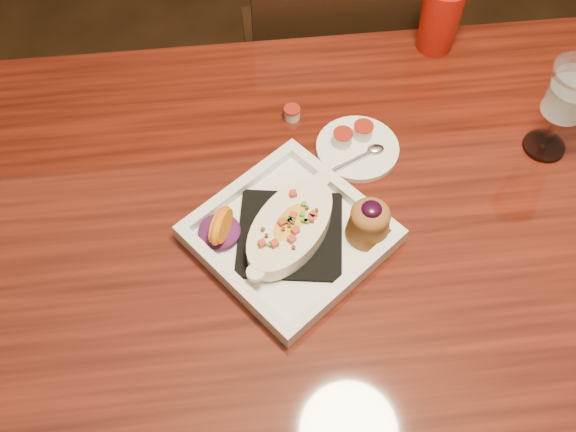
{
  "coord_description": "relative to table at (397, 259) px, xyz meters",
  "views": [
    {
      "loc": [
        -0.24,
        -0.51,
        1.59
      ],
      "look_at": [
        -0.18,
        0.03,
        0.77
      ],
      "focal_mm": 40.0,
      "sensor_mm": 36.0,
      "label": 1
    }
  ],
  "objects": [
    {
      "name": "saucer",
      "position": [
        -0.05,
        0.16,
        0.11
      ],
      "size": [
        0.14,
        0.14,
        0.09
      ],
      "color": "white",
      "rests_on": "table"
    },
    {
      "name": "table",
      "position": [
        0.0,
        0.0,
        0.0
      ],
      "size": [
        1.5,
        0.9,
        0.75
      ],
      "color": "maroon",
      "rests_on": "floor"
    },
    {
      "name": "red_tumbler",
      "position": [
        0.14,
        0.4,
        0.16
      ],
      "size": [
        0.08,
        0.08,
        0.13
      ],
      "primitive_type": "cone",
      "color": "red",
      "rests_on": "table"
    },
    {
      "name": "plate",
      "position": [
        -0.17,
        -0.0,
        0.12
      ],
      "size": [
        0.35,
        0.35,
        0.08
      ],
      "rotation": [
        0.0,
        0.0,
        0.66
      ],
      "color": "white",
      "rests_on": "table"
    },
    {
      "name": "floor",
      "position": [
        0.0,
        0.0,
        -0.65
      ],
      "size": [
        7.0,
        7.0,
        0.0
      ],
      "primitive_type": "plane",
      "color": "#321F10",
      "rests_on": "ground"
    },
    {
      "name": "chair_far",
      "position": [
        -0.0,
        0.63,
        -0.15
      ],
      "size": [
        0.42,
        0.42,
        0.93
      ],
      "rotation": [
        0.0,
        0.0,
        3.14
      ],
      "color": "black",
      "rests_on": "floor"
    },
    {
      "name": "goblet",
      "position": [
        0.26,
        0.13,
        0.22
      ],
      "size": [
        0.08,
        0.08,
        0.18
      ],
      "color": "silver",
      "rests_on": "table"
    },
    {
      "name": "creamer_loose",
      "position": [
        -0.15,
        0.25,
        0.11
      ],
      "size": [
        0.03,
        0.03,
        0.02
      ],
      "color": "silver",
      "rests_on": "table"
    }
  ]
}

